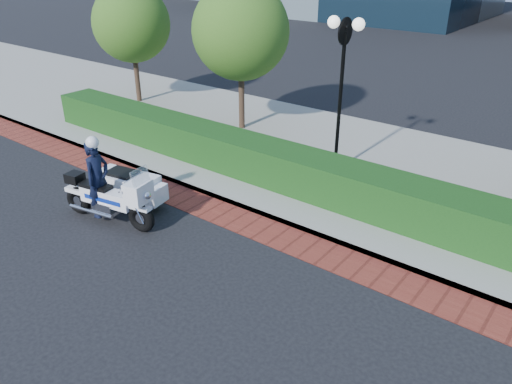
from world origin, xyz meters
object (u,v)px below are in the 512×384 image
Objects in this scene: lamppost at (342,73)px; tree_a at (131,23)px; tree_b at (241,31)px; police_motorcycle at (114,187)px.

tree_a is (-10.00, 1.30, 0.26)m from lamppost.
tree_b is 7.27m from police_motorcycle.
tree_a is 0.94× the size of tree_b.
tree_b is at bearing 0.00° from tree_a.
tree_a is at bearing 125.77° from police_motorcycle.
tree_a is 9.88m from police_motorcycle.
tree_a reaches higher than lamppost.
lamppost is at bearing -7.41° from tree_a.
police_motorcycle is (-3.07, -5.29, -2.23)m from lamppost.
tree_a reaches higher than police_motorcycle.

